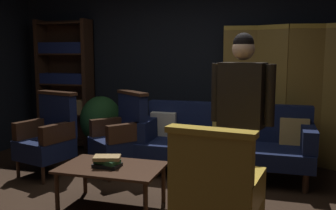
{
  "coord_description": "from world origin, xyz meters",
  "views": [
    {
      "loc": [
        1.16,
        -3.14,
        1.52
      ],
      "look_at": [
        0.0,
        0.8,
        0.95
      ],
      "focal_mm": 39.84,
      "sensor_mm": 36.0,
      "label": 1
    }
  ],
  "objects_px": {
    "coffee_table": "(112,171)",
    "book_green_cloth": "(107,161)",
    "folding_screen": "(287,93)",
    "bookshelf": "(66,82)",
    "armchair_wing_left": "(49,136)",
    "potted_plant": "(101,122)",
    "book_tan_leather": "(107,158)",
    "velvet_couch": "(225,139)",
    "armchair_wing_right": "(122,135)",
    "book_black_cloth": "(107,165)",
    "standing_figure": "(242,109)",
    "armchair_gilt_accent": "(217,201)"
  },
  "relations": [
    {
      "from": "book_tan_leather",
      "to": "standing_figure",
      "type": "bearing_deg",
      "value": 7.54
    },
    {
      "from": "coffee_table",
      "to": "standing_figure",
      "type": "bearing_deg",
      "value": 6.41
    },
    {
      "from": "coffee_table",
      "to": "armchair_gilt_accent",
      "type": "relative_size",
      "value": 0.96
    },
    {
      "from": "coffee_table",
      "to": "book_green_cloth",
      "type": "bearing_deg",
      "value": -138.52
    },
    {
      "from": "coffee_table",
      "to": "book_green_cloth",
      "type": "relative_size",
      "value": 4.27
    },
    {
      "from": "armchair_gilt_accent",
      "to": "armchair_wing_left",
      "type": "height_order",
      "value": "same"
    },
    {
      "from": "bookshelf",
      "to": "armchair_wing_right",
      "type": "distance_m",
      "value": 1.87
    },
    {
      "from": "book_tan_leather",
      "to": "velvet_couch",
      "type": "bearing_deg",
      "value": 55.36
    },
    {
      "from": "potted_plant",
      "to": "book_tan_leather",
      "type": "xyz_separation_m",
      "value": [
        0.89,
        -1.66,
        -0.01
      ]
    },
    {
      "from": "book_green_cloth",
      "to": "book_tan_leather",
      "type": "height_order",
      "value": "book_tan_leather"
    },
    {
      "from": "armchair_wing_left",
      "to": "folding_screen",
      "type": "bearing_deg",
      "value": 23.95
    },
    {
      "from": "folding_screen",
      "to": "velvet_couch",
      "type": "height_order",
      "value": "folding_screen"
    },
    {
      "from": "folding_screen",
      "to": "coffee_table",
      "type": "xyz_separation_m",
      "value": [
        -1.66,
        -1.99,
        -0.61
      ]
    },
    {
      "from": "velvet_couch",
      "to": "armchair_wing_right",
      "type": "xyz_separation_m",
      "value": [
        -1.27,
        -0.31,
        0.04
      ]
    },
    {
      "from": "potted_plant",
      "to": "folding_screen",
      "type": "bearing_deg",
      "value": 8.01
    },
    {
      "from": "armchair_gilt_accent",
      "to": "book_tan_leather",
      "type": "bearing_deg",
      "value": 149.14
    },
    {
      "from": "velvet_couch",
      "to": "standing_figure",
      "type": "relative_size",
      "value": 1.25
    },
    {
      "from": "potted_plant",
      "to": "book_tan_leather",
      "type": "relative_size",
      "value": 3.54
    },
    {
      "from": "folding_screen",
      "to": "standing_figure",
      "type": "relative_size",
      "value": 1.12
    },
    {
      "from": "book_black_cloth",
      "to": "book_green_cloth",
      "type": "bearing_deg",
      "value": 0.0
    },
    {
      "from": "armchair_wing_right",
      "to": "book_black_cloth",
      "type": "xyz_separation_m",
      "value": [
        0.31,
        -1.07,
        -0.05
      ]
    },
    {
      "from": "book_tan_leather",
      "to": "book_green_cloth",
      "type": "bearing_deg",
      "value": 0.0
    },
    {
      "from": "standing_figure",
      "to": "book_tan_leather",
      "type": "distance_m",
      "value": 1.38
    },
    {
      "from": "armchair_wing_left",
      "to": "book_tan_leather",
      "type": "relative_size",
      "value": 4.07
    },
    {
      "from": "velvet_couch",
      "to": "book_tan_leather",
      "type": "bearing_deg",
      "value": -124.64
    },
    {
      "from": "standing_figure",
      "to": "book_black_cloth",
      "type": "distance_m",
      "value": 1.41
    },
    {
      "from": "folding_screen",
      "to": "book_green_cloth",
      "type": "bearing_deg",
      "value": -129.96
    },
    {
      "from": "armchair_gilt_accent",
      "to": "armchair_wing_right",
      "type": "bearing_deg",
      "value": 130.13
    },
    {
      "from": "coffee_table",
      "to": "armchair_wing_left",
      "type": "xyz_separation_m",
      "value": [
        -1.2,
        0.72,
        0.12
      ]
    },
    {
      "from": "armchair_wing_left",
      "to": "book_green_cloth",
      "type": "relative_size",
      "value": 4.44
    },
    {
      "from": "folding_screen",
      "to": "bookshelf",
      "type": "xyz_separation_m",
      "value": [
        -3.44,
        0.1,
        0.06
      ]
    },
    {
      "from": "bookshelf",
      "to": "potted_plant",
      "type": "distance_m",
      "value": 1.11
    },
    {
      "from": "book_green_cloth",
      "to": "potted_plant",
      "type": "bearing_deg",
      "value": 118.29
    },
    {
      "from": "folding_screen",
      "to": "standing_figure",
      "type": "height_order",
      "value": "folding_screen"
    },
    {
      "from": "folding_screen",
      "to": "armchair_wing_right",
      "type": "relative_size",
      "value": 1.83
    },
    {
      "from": "coffee_table",
      "to": "potted_plant",
      "type": "height_order",
      "value": "potted_plant"
    },
    {
      "from": "armchair_wing_left",
      "to": "potted_plant",
      "type": "xyz_separation_m",
      "value": [
        0.27,
        0.91,
        0.03
      ]
    },
    {
      "from": "coffee_table",
      "to": "standing_figure",
      "type": "xyz_separation_m",
      "value": [
        1.23,
        0.14,
        0.65
      ]
    },
    {
      "from": "armchair_wing_left",
      "to": "book_black_cloth",
      "type": "height_order",
      "value": "armchair_wing_left"
    },
    {
      "from": "bookshelf",
      "to": "book_green_cloth",
      "type": "bearing_deg",
      "value": -50.59
    },
    {
      "from": "velvet_couch",
      "to": "armchair_wing_left",
      "type": "relative_size",
      "value": 2.04
    },
    {
      "from": "armchair_wing_left",
      "to": "book_tan_leather",
      "type": "xyz_separation_m",
      "value": [
        1.17,
        -0.75,
        0.02
      ]
    },
    {
      "from": "velvet_couch",
      "to": "book_black_cloth",
      "type": "relative_size",
      "value": 8.38
    },
    {
      "from": "velvet_couch",
      "to": "armchair_gilt_accent",
      "type": "distance_m",
      "value": 2.11
    },
    {
      "from": "armchair_wing_left",
      "to": "book_tan_leather",
      "type": "height_order",
      "value": "armchair_wing_left"
    },
    {
      "from": "armchair_gilt_accent",
      "to": "potted_plant",
      "type": "xyz_separation_m",
      "value": [
        -2.08,
        2.37,
        0.03
      ]
    },
    {
      "from": "armchair_wing_right",
      "to": "bookshelf",
      "type": "bearing_deg",
      "value": 143.65
    },
    {
      "from": "standing_figure",
      "to": "book_black_cloth",
      "type": "height_order",
      "value": "standing_figure"
    },
    {
      "from": "book_green_cloth",
      "to": "standing_figure",
      "type": "bearing_deg",
      "value": 7.54
    },
    {
      "from": "bookshelf",
      "to": "book_green_cloth",
      "type": "relative_size",
      "value": 8.74
    }
  ]
}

